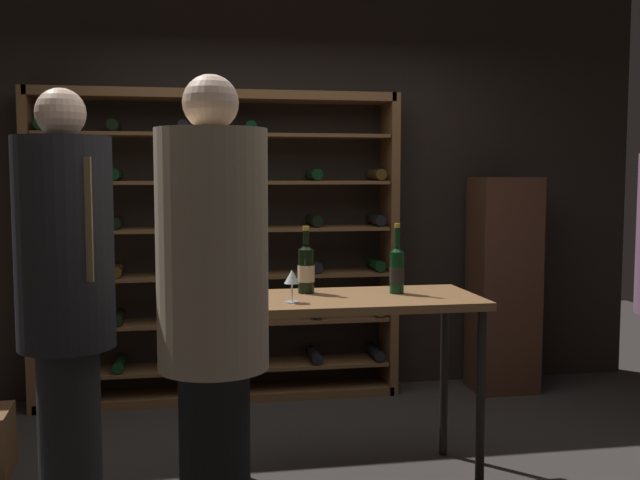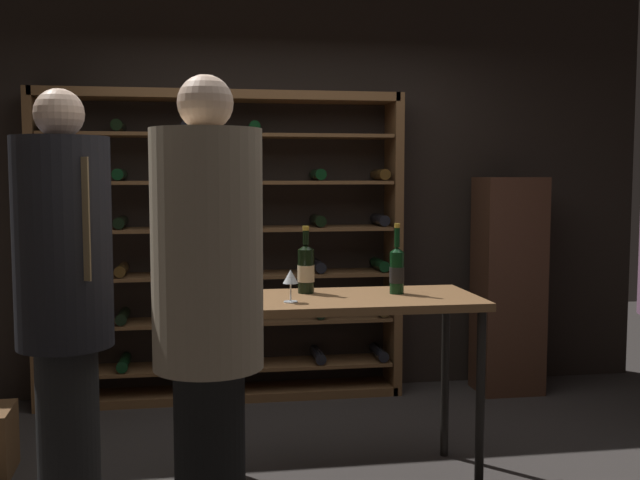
{
  "view_description": "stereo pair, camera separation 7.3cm",
  "coord_description": "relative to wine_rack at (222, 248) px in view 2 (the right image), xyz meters",
  "views": [
    {
      "loc": [
        -0.59,
        -3.55,
        1.54
      ],
      "look_at": [
        0.09,
        0.21,
        1.21
      ],
      "focal_mm": 42.01,
      "sensor_mm": 36.0,
      "label": 1
    },
    {
      "loc": [
        -0.52,
        -3.56,
        1.54
      ],
      "look_at": [
        0.09,
        0.21,
        1.21
      ],
      "focal_mm": 42.01,
      "sensor_mm": 36.0,
      "label": 2
    }
  ],
  "objects": [
    {
      "name": "back_wall",
      "position": [
        0.37,
        0.21,
        0.41
      ],
      "size": [
        5.54,
        0.1,
        2.92
      ],
      "primitive_type": "cube",
      "color": "black",
      "rests_on": "ground"
    },
    {
      "name": "wine_rack",
      "position": [
        0.0,
        0.0,
        0.0
      ],
      "size": [
        2.48,
        0.32,
        2.11
      ],
      "color": "brown",
      "rests_on": "ground"
    },
    {
      "name": "tasting_table",
      "position": [
        0.56,
        -1.53,
        -0.21
      ],
      "size": [
        1.33,
        0.62,
        0.94
      ],
      "color": "brown",
      "rests_on": "ground"
    },
    {
      "name": "person_guest_plum_blouse",
      "position": [
        -0.12,
        -2.34,
        0.01
      ],
      "size": [
        0.41,
        0.41,
        1.91
      ],
      "rotation": [
        0.0,
        0.0,
        2.16
      ],
      "color": "black",
      "rests_on": "ground"
    },
    {
      "name": "person_bystander_dark_jacket",
      "position": [
        -0.72,
        -1.87,
        0.01
      ],
      "size": [
        0.4,
        0.4,
        1.9
      ],
      "rotation": [
        0.0,
        0.0,
        -0.59
      ],
      "color": "black",
      "rests_on": "ground"
    },
    {
      "name": "display_cabinet",
      "position": [
        2.01,
        -0.15,
        -0.28
      ],
      "size": [
        0.44,
        0.36,
        1.53
      ],
      "primitive_type": "cube",
      "color": "#4C2D1E",
      "rests_on": "ground"
    },
    {
      "name": "wine_bottle_red_label",
      "position": [
        0.84,
        -1.48,
        0.02
      ],
      "size": [
        0.08,
        0.08,
        0.36
      ],
      "color": "black",
      "rests_on": "tasting_table"
    },
    {
      "name": "wine_bottle_black_capsule",
      "position": [
        0.38,
        -1.39,
        0.02
      ],
      "size": [
        0.09,
        0.09,
        0.34
      ],
      "color": "black",
      "rests_on": "tasting_table"
    },
    {
      "name": "wine_glass_stemmed_center",
      "position": [
        0.27,
        -1.65,
        0.01
      ],
      "size": [
        0.07,
        0.07,
        0.16
      ],
      "color": "silver",
      "rests_on": "tasting_table"
    }
  ]
}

